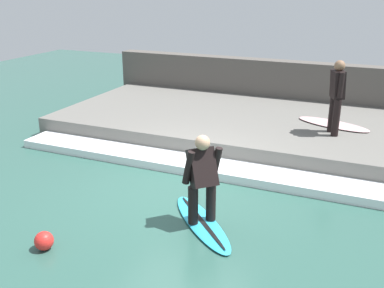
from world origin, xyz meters
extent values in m
plane|color=#2D564C|center=(0.00, 0.00, 0.00)|extent=(28.00, 28.00, 0.00)
cube|color=#66635E|center=(3.57, 0.00, 0.24)|extent=(4.40, 9.01, 0.48)
cube|color=#544F49|center=(6.02, 0.00, 0.76)|extent=(0.50, 9.46, 1.52)
cube|color=white|center=(0.97, 0.00, 0.09)|extent=(0.80, 8.56, 0.18)
ellipsoid|color=#2DADD1|center=(-1.07, -0.88, 0.03)|extent=(1.73, 1.69, 0.06)
ellipsoid|color=black|center=(-1.07, -0.88, 0.06)|extent=(1.35, 1.32, 0.01)
cylinder|color=black|center=(-0.96, -0.98, 0.37)|extent=(0.16, 0.16, 0.62)
cylinder|color=black|center=(-1.17, -0.77, 0.37)|extent=(0.16, 0.16, 0.62)
cube|color=black|center=(-1.07, -0.88, 0.99)|extent=(0.60, 0.60, 0.65)
sphere|color=tan|center=(-1.07, -0.88, 1.39)|extent=(0.23, 0.23, 0.23)
cylinder|color=black|center=(-0.91, -1.04, 1.02)|extent=(0.11, 0.21, 0.55)
cylinder|color=black|center=(-1.22, -0.71, 1.02)|extent=(0.11, 0.21, 0.55)
cylinder|color=black|center=(3.14, -2.30, 0.88)|extent=(0.16, 0.16, 0.82)
cylinder|color=black|center=(2.87, -2.42, 0.88)|extent=(0.16, 0.16, 0.82)
cube|color=black|center=(3.00, -2.36, 1.59)|extent=(0.46, 0.39, 0.61)
sphere|color=#846047|center=(3.00, -2.36, 1.99)|extent=(0.23, 0.23, 0.23)
cylinder|color=black|center=(3.21, -2.28, 1.63)|extent=(0.11, 0.13, 0.53)
cylinder|color=black|center=(2.80, -2.45, 1.63)|extent=(0.11, 0.13, 0.53)
ellipsoid|color=beige|center=(3.65, -2.30, 0.51)|extent=(1.13, 1.85, 0.06)
sphere|color=red|center=(-2.63, 0.96, 0.14)|extent=(0.28, 0.28, 0.28)
camera|label=1|loc=(-6.94, -3.23, 3.67)|focal=42.00mm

